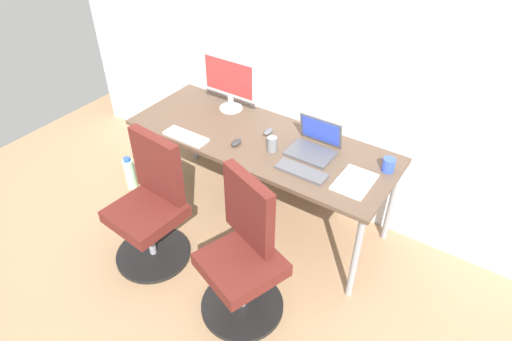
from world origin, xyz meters
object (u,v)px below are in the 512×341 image
at_px(office_chair_right, 244,256).
at_px(coffee_mug, 389,165).
at_px(desktop_monitor, 230,80).
at_px(open_laptop, 315,144).
at_px(water_bottle_on_floor, 130,173).
at_px(office_chair_left, 151,207).

xyz_separation_m(office_chair_right, coffee_mug, (0.52, 0.89, 0.36)).
bearing_deg(desktop_monitor, open_laptop, -10.06).
relative_size(water_bottle_on_floor, open_laptop, 1.00).
height_order(office_chair_left, water_bottle_on_floor, office_chair_left).
bearing_deg(desktop_monitor, office_chair_right, -50.31).
bearing_deg(office_chair_left, desktop_monitor, 91.27).
bearing_deg(open_laptop, office_chair_left, -134.21).
bearing_deg(water_bottle_on_floor, open_laptop, 15.23).
bearing_deg(water_bottle_on_floor, office_chair_left, -29.88).
bearing_deg(office_chair_left, water_bottle_on_floor, 150.12).
distance_m(water_bottle_on_floor, coffee_mug, 2.16).
height_order(office_chair_right, coffee_mug, office_chair_right).
bearing_deg(open_laptop, office_chair_right, -91.05).
relative_size(desktop_monitor, open_laptop, 1.55).
relative_size(desktop_monitor, coffee_mug, 5.22).
height_order(water_bottle_on_floor, coffee_mug, coffee_mug).
height_order(office_chair_right, desktop_monitor, desktop_monitor).
bearing_deg(office_chair_right, desktop_monitor, 129.69).
height_order(office_chair_left, open_laptop, open_laptop).
relative_size(office_chair_left, coffee_mug, 10.22).
distance_m(office_chair_right, desktop_monitor, 1.38).
xyz_separation_m(desktop_monitor, coffee_mug, (1.32, -0.08, -0.20)).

